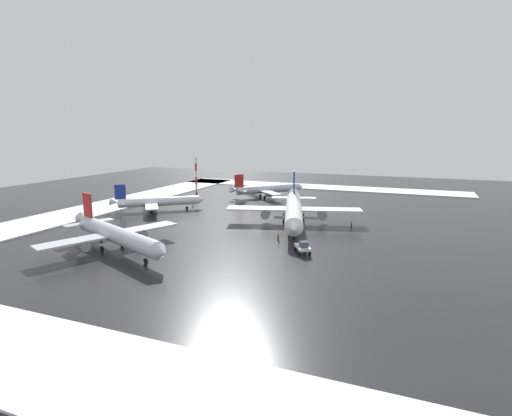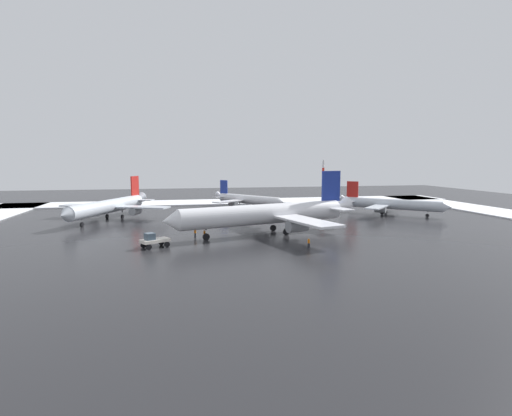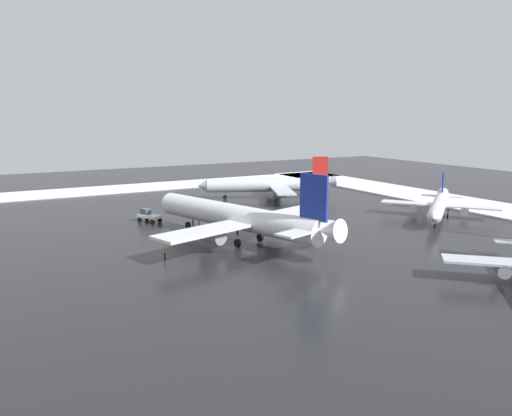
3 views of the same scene
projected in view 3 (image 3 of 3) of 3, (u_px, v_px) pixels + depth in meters
The scene contains 10 objects.
ground_plane at pixel (296, 236), 83.06m from camera, with size 240.00×240.00×0.00m, color #232326.
snow_bank_far at pixel (490, 208), 107.05m from camera, with size 152.00×16.00×0.31m, color white.
snow_bank_right at pixel (164, 186), 140.48m from camera, with size 14.00×116.00×0.31m, color white.
airplane_parked_portside at pixel (238, 217), 78.68m from camera, with size 39.60×33.32×12.00m.
airplane_parked_starboard at pixel (439, 205), 96.42m from camera, with size 20.11×22.72×7.99m.
airplane_far_rear at pixel (269, 185), 119.45m from camera, with size 27.06×31.92×9.97m.
pushback_tug at pixel (148, 215), 93.46m from camera, with size 5.09×4.18×2.50m.
ground_crew_mid_apron at pixel (199, 220), 90.98m from camera, with size 0.36×0.36×1.71m.
ground_crew_beside_wing at pixel (193, 223), 88.75m from camera, with size 0.36×0.36×1.71m.
ground_crew_by_nose_gear at pixel (165, 252), 69.76m from camera, with size 0.36×0.36×1.71m.
Camera 3 is at (-67.19, 45.34, 19.88)m, focal length 35.00 mm.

